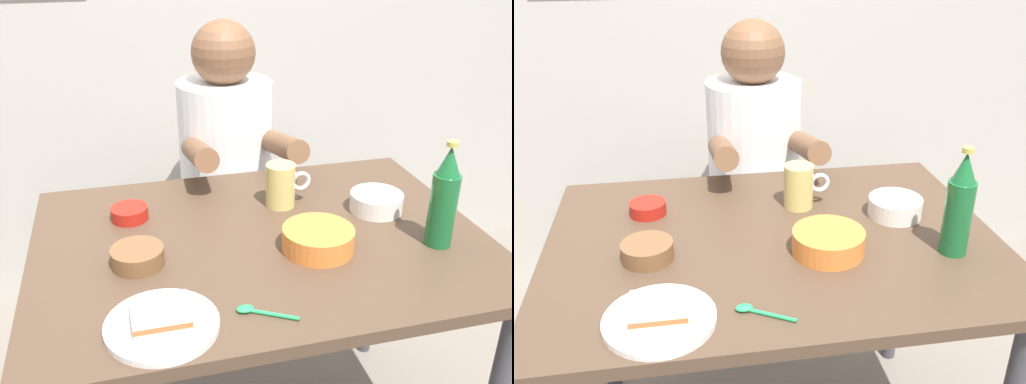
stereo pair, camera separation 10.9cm
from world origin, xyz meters
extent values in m
cube|color=#4C3828|center=(0.00, 0.00, 0.72)|extent=(1.10, 0.80, 0.03)
cylinder|color=#3F3F44|center=(-0.49, 0.34, 0.35)|extent=(0.05, 0.05, 0.71)
cylinder|color=#3F3F44|center=(0.49, 0.34, 0.35)|extent=(0.05, 0.05, 0.71)
cylinder|color=#4C4C51|center=(0.04, 0.63, 0.21)|extent=(0.08, 0.08, 0.41)
cylinder|color=maroon|center=(0.04, 0.63, 0.43)|extent=(0.34, 0.34, 0.04)
cylinder|color=white|center=(0.04, 0.63, 0.71)|extent=(0.32, 0.32, 0.52)
sphere|color=brown|center=(0.04, 0.63, 1.06)|extent=(0.21, 0.21, 0.21)
cylinder|color=brown|center=(-0.09, 0.38, 0.82)|extent=(0.07, 0.31, 0.14)
cylinder|color=brown|center=(0.17, 0.38, 0.82)|extent=(0.07, 0.31, 0.14)
cylinder|color=silver|center=(-0.27, -0.29, 0.75)|extent=(0.22, 0.22, 0.01)
cube|color=beige|center=(-0.27, -0.29, 0.76)|extent=(0.11, 0.09, 0.01)
cube|color=#9E592D|center=(-0.27, -0.29, 0.77)|extent=(0.11, 0.09, 0.01)
cube|color=beige|center=(-0.27, -0.29, 0.78)|extent=(0.11, 0.09, 0.01)
cylinder|color=#D1BC66|center=(0.10, 0.16, 0.80)|extent=(0.08, 0.08, 0.12)
torus|color=silver|center=(0.15, 0.16, 0.81)|extent=(0.06, 0.01, 0.06)
cylinder|color=#19602D|center=(0.40, -0.14, 0.83)|extent=(0.06, 0.06, 0.18)
cone|color=#19602D|center=(0.40, -0.14, 0.95)|extent=(0.05, 0.05, 0.07)
cylinder|color=#BFB74C|center=(0.40, -0.14, 1.00)|extent=(0.03, 0.03, 0.01)
cylinder|color=orange|center=(0.11, -0.09, 0.77)|extent=(0.17, 0.17, 0.05)
cylinder|color=#B25B2D|center=(0.11, -0.09, 0.78)|extent=(0.14, 0.14, 0.02)
cylinder|color=#B21E14|center=(-0.31, 0.18, 0.76)|extent=(0.10, 0.10, 0.03)
cylinder|color=maroon|center=(-0.31, 0.18, 0.76)|extent=(0.08, 0.08, 0.02)
cylinder|color=brown|center=(-0.30, -0.05, 0.76)|extent=(0.12, 0.12, 0.04)
cylinder|color=brown|center=(-0.30, -0.05, 0.77)|extent=(0.10, 0.10, 0.02)
cylinder|color=silver|center=(0.34, 0.06, 0.77)|extent=(0.14, 0.14, 0.05)
cylinder|color=tan|center=(0.34, 0.06, 0.78)|extent=(0.11, 0.11, 0.02)
cylinder|color=#26A559|center=(-0.06, -0.30, 0.74)|extent=(0.10, 0.06, 0.01)
ellipsoid|color=#26A559|center=(-0.11, -0.28, 0.75)|extent=(0.04, 0.02, 0.01)
camera|label=1|loc=(-0.31, -1.16, 1.43)|focal=39.36mm
camera|label=2|loc=(-0.21, -1.18, 1.43)|focal=39.36mm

